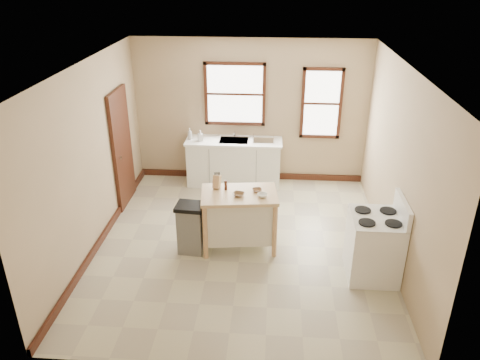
% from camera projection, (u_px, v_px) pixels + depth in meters
% --- Properties ---
extents(floor, '(5.00, 5.00, 0.00)m').
position_uv_depth(floor, '(241.00, 244.00, 7.40)').
color(floor, '#AFA58A').
rests_on(floor, ground).
extents(ceiling, '(5.00, 5.00, 0.00)m').
position_uv_depth(ceiling, '(241.00, 66.00, 6.20)').
color(ceiling, white).
rests_on(ceiling, ground).
extents(wall_back, '(4.50, 0.04, 2.80)m').
position_uv_depth(wall_back, '(250.00, 112.00, 9.05)').
color(wall_back, tan).
rests_on(wall_back, ground).
extents(wall_left, '(0.04, 5.00, 2.80)m').
position_uv_depth(wall_left, '(91.00, 158.00, 6.95)').
color(wall_left, tan).
rests_on(wall_left, ground).
extents(wall_right, '(0.04, 5.00, 2.80)m').
position_uv_depth(wall_right, '(399.00, 168.00, 6.65)').
color(wall_right, tan).
rests_on(wall_right, ground).
extents(window_main, '(1.17, 0.06, 1.22)m').
position_uv_depth(window_main, '(235.00, 94.00, 8.91)').
color(window_main, '#371A0F').
rests_on(window_main, wall_back).
extents(window_side, '(0.77, 0.06, 1.37)m').
position_uv_depth(window_side, '(322.00, 104.00, 8.86)').
color(window_side, '#371A0F').
rests_on(window_side, wall_back).
extents(door_left, '(0.06, 0.90, 2.10)m').
position_uv_depth(door_left, '(122.00, 148.00, 8.27)').
color(door_left, '#371A0F').
rests_on(door_left, ground).
extents(baseboard_back, '(4.50, 0.04, 0.12)m').
position_uv_depth(baseboard_back, '(250.00, 175.00, 9.60)').
color(baseboard_back, '#371A0F').
rests_on(baseboard_back, ground).
extents(baseboard_left, '(0.04, 5.00, 0.12)m').
position_uv_depth(baseboard_left, '(104.00, 235.00, 7.53)').
color(baseboard_left, '#371A0F').
rests_on(baseboard_left, ground).
extents(sink_counter, '(1.86, 0.62, 0.92)m').
position_uv_depth(sink_counter, '(234.00, 162.00, 9.21)').
color(sink_counter, white).
rests_on(sink_counter, ground).
extents(faucet, '(0.03, 0.03, 0.22)m').
position_uv_depth(faucet, '(235.00, 132.00, 9.12)').
color(faucet, silver).
rests_on(faucet, sink_counter).
extents(soap_bottle_a, '(0.10, 0.10, 0.23)m').
position_uv_depth(soap_bottle_a, '(190.00, 134.00, 9.00)').
color(soap_bottle_a, '#B2B2B2').
rests_on(soap_bottle_a, sink_counter).
extents(soap_bottle_b, '(0.12, 0.12, 0.21)m').
position_uv_depth(soap_bottle_b, '(200.00, 136.00, 8.94)').
color(soap_bottle_b, '#B2B2B2').
rests_on(soap_bottle_b, sink_counter).
extents(dish_rack, '(0.42, 0.32, 0.10)m').
position_uv_depth(dish_rack, '(264.00, 139.00, 8.94)').
color(dish_rack, silver).
rests_on(dish_rack, sink_counter).
extents(kitchen_island, '(1.21, 0.85, 0.92)m').
position_uv_depth(kitchen_island, '(239.00, 220.00, 7.17)').
color(kitchen_island, tan).
rests_on(kitchen_island, ground).
extents(knife_block, '(0.12, 0.12, 0.20)m').
position_uv_depth(knife_block, '(217.00, 182.00, 7.08)').
color(knife_block, tan).
rests_on(knife_block, kitchen_island).
extents(pepper_grinder, '(0.05, 0.05, 0.15)m').
position_uv_depth(pepper_grinder, '(226.00, 185.00, 7.04)').
color(pepper_grinder, '#431F12').
rests_on(pepper_grinder, kitchen_island).
extents(bowl_a, '(0.21, 0.21, 0.04)m').
position_uv_depth(bowl_a, '(239.00, 194.00, 6.89)').
color(bowl_a, brown).
rests_on(bowl_a, kitchen_island).
extents(bowl_b, '(0.18, 0.18, 0.04)m').
position_uv_depth(bowl_b, '(257.00, 190.00, 7.02)').
color(bowl_b, brown).
rests_on(bowl_b, kitchen_island).
extents(bowl_c, '(0.15, 0.15, 0.05)m').
position_uv_depth(bowl_c, '(262.00, 195.00, 6.85)').
color(bowl_c, white).
rests_on(bowl_c, kitchen_island).
extents(trash_bin, '(0.44, 0.38, 0.80)m').
position_uv_depth(trash_bin, '(191.00, 228.00, 7.07)').
color(trash_bin, slate).
rests_on(trash_bin, ground).
extents(gas_stove, '(0.75, 0.76, 1.20)m').
position_uv_depth(gas_stove, '(375.00, 238.00, 6.45)').
color(gas_stove, white).
rests_on(gas_stove, ground).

